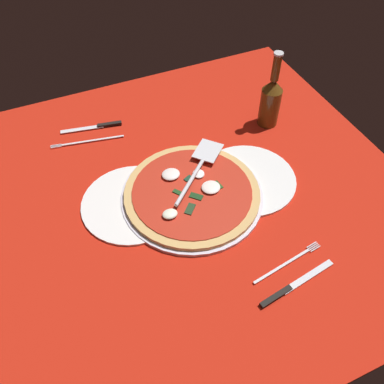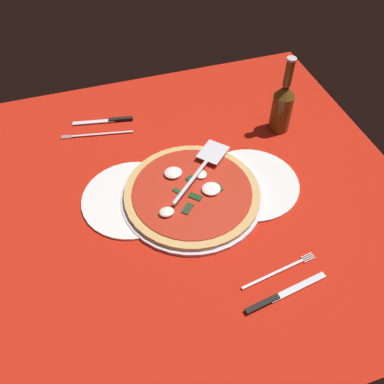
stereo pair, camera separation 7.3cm
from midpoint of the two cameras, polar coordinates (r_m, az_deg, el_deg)
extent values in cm
cube|color=#B71D0F|center=(107.66, -1.55, -0.23)|extent=(108.67, 108.67, 0.80)
cube|color=white|center=(91.65, -22.94, -20.83)|extent=(6.04, 6.04, 0.10)
cube|color=white|center=(97.35, -23.94, -14.44)|extent=(6.04, 6.04, 0.10)
cube|color=white|center=(104.15, -24.77, -8.81)|extent=(6.04, 6.04, 0.10)
cube|color=white|center=(111.83, -25.48, -3.92)|extent=(6.04, 6.04, 0.10)
cube|color=white|center=(120.24, -26.08, 0.32)|extent=(6.04, 6.04, 0.10)
cube|color=white|center=(88.16, -18.31, -23.33)|extent=(6.04, 6.04, 0.10)
cube|color=white|center=(93.29, -19.81, -16.56)|extent=(6.04, 6.04, 0.10)
cube|color=white|center=(99.63, -21.04, -10.57)|extent=(6.04, 6.04, 0.10)
cube|color=white|center=(106.96, -22.08, -5.35)|extent=(6.04, 6.04, 0.10)
cube|color=white|center=(115.10, -22.96, -0.82)|extent=(6.04, 6.04, 0.10)
cube|color=white|center=(123.87, -23.72, 3.08)|extent=(6.04, 6.04, 0.10)
cube|color=white|center=(133.17, -24.38, 6.46)|extent=(6.04, 6.04, 0.10)
cube|color=white|center=(142.88, -24.96, 9.38)|extent=(6.04, 6.04, 0.10)
cube|color=white|center=(89.86, -15.22, -18.78)|extent=(6.04, 6.04, 0.10)
cube|color=white|center=(95.67, -16.93, -12.44)|extent=(6.04, 6.04, 0.10)
cube|color=white|center=(102.57, -18.36, -6.88)|extent=(6.04, 6.04, 0.10)
cube|color=white|center=(110.37, -19.57, -2.07)|extent=(6.04, 6.04, 0.10)
cube|color=white|center=(118.88, -20.60, 2.09)|extent=(6.04, 6.04, 0.10)
cube|color=white|center=(127.97, -21.50, 5.67)|extent=(6.04, 6.04, 0.10)
cube|color=white|center=(137.52, -22.28, 8.77)|extent=(6.04, 6.04, 0.10)
cube|color=white|center=(87.14, -10.19, -21.02)|extent=(6.04, 6.04, 0.10)
cube|color=white|center=(92.33, -12.43, -14.38)|extent=(6.04, 6.04, 0.10)
cube|color=white|center=(98.73, -14.30, -8.52)|extent=(6.04, 6.04, 0.10)
cube|color=white|center=(106.12, -15.88, -3.41)|extent=(6.04, 6.04, 0.10)
cube|color=white|center=(114.31, -17.23, 1.01)|extent=(6.04, 6.04, 0.10)
cube|color=white|center=(123.15, -18.39, 4.81)|extent=(6.04, 6.04, 0.10)
cube|color=white|center=(132.49, -19.40, 8.09)|extent=(6.04, 6.04, 0.10)
cube|color=white|center=(142.25, -20.30, 10.92)|extent=(6.04, 6.04, 0.10)
cube|color=white|center=(85.18, -4.71, -23.21)|extent=(6.04, 6.04, 0.10)
cube|color=white|center=(89.68, -7.54, -16.36)|extent=(6.04, 6.04, 0.10)
cube|color=white|center=(95.49, -9.90, -10.22)|extent=(6.04, 6.04, 0.10)
cube|color=white|center=(102.41, -11.89, -4.84)|extent=(6.04, 6.04, 0.10)
cube|color=white|center=(110.22, -13.59, -0.16)|extent=(6.04, 6.04, 0.10)
cube|color=white|center=(118.74, -15.05, 3.86)|extent=(6.04, 6.04, 0.10)
cube|color=white|center=(127.84, -16.32, 7.33)|extent=(6.04, 6.04, 0.10)
cube|color=white|center=(137.40, -17.43, 10.33)|extent=(6.04, 6.04, 0.10)
cube|color=white|center=(87.78, -2.29, -18.32)|extent=(6.04, 6.04, 0.10)
cube|color=white|center=(92.93, -5.18, -11.97)|extent=(6.04, 6.04, 0.10)
cube|color=white|center=(99.29, -7.61, -6.34)|extent=(6.04, 6.04, 0.10)
cube|color=white|center=(106.65, -9.68, -1.42)|extent=(6.04, 6.04, 0.10)
cube|color=white|center=(114.80, -11.47, 2.83)|extent=(6.04, 6.04, 0.10)
cube|color=white|center=(123.60, -13.02, 6.50)|extent=(6.04, 6.04, 0.10)
cube|color=white|center=(132.92, -14.38, 9.66)|extent=(6.04, 6.04, 0.10)
cube|color=white|center=(142.64, -15.57, 12.39)|extent=(6.04, 6.04, 0.10)
cube|color=white|center=(86.68, 3.26, -20.19)|extent=(6.04, 6.04, 0.10)
cube|color=white|center=(91.10, -0.16, -13.71)|extent=(6.04, 6.04, 0.10)
cube|color=white|center=(96.83, -3.05, -7.89)|extent=(6.04, 6.04, 0.10)
cube|color=white|center=(103.66, -5.53, -2.75)|extent=(6.04, 6.04, 0.10)
cube|color=white|center=(111.38, -7.66, 1.72)|extent=(6.04, 6.04, 0.10)
cube|color=white|center=(119.82, -9.51, 5.58)|extent=(6.04, 6.04, 0.10)
cube|color=white|center=(128.85, -11.13, 8.92)|extent=(6.04, 6.04, 0.10)
cube|color=white|center=(138.33, -12.56, 11.80)|extent=(6.04, 6.04, 0.10)
cube|color=white|center=(86.42, 9.03, -21.90)|extent=(6.04, 6.04, 0.10)
cube|color=white|center=(90.05, 5.10, -15.41)|extent=(6.04, 6.04, 0.10)
cube|color=white|center=(95.08, 1.74, -9.45)|extent=(6.04, 6.04, 0.10)
cube|color=white|center=(101.31, -1.14, -4.13)|extent=(6.04, 6.04, 0.10)
cube|color=white|center=(108.52, -3.64, 0.54)|extent=(6.04, 6.04, 0.10)
cube|color=white|center=(116.55, -5.80, 4.59)|extent=(6.04, 6.04, 0.10)
cube|color=white|center=(125.22, -7.70, 8.10)|extent=(6.04, 6.04, 0.10)
cube|color=white|center=(134.43, -9.37, 11.14)|extent=(6.04, 6.04, 0.10)
cube|color=white|center=(144.05, -10.85, 13.77)|extent=(6.04, 6.04, 0.10)
cube|color=white|center=(87.00, 14.91, -23.41)|extent=(6.04, 6.04, 0.10)
cube|color=white|center=(89.80, 10.52, -17.00)|extent=(6.04, 6.04, 0.10)
cube|color=white|center=(94.07, 6.72, -10.99)|extent=(6.04, 6.04, 0.10)
cube|color=white|center=(99.63, 3.43, -5.54)|extent=(6.04, 6.04, 0.10)
cube|color=white|center=(106.28, 0.58, -0.71)|extent=(6.04, 6.04, 0.10)
cube|color=white|center=(113.82, -1.91, 3.53)|extent=(6.04, 6.04, 0.10)
cube|color=white|center=(122.10, -4.10, 7.21)|extent=(6.04, 6.04, 0.10)
cube|color=white|center=(130.96, -6.03, 10.40)|extent=(6.04, 6.04, 0.10)
cube|color=white|center=(140.31, -7.74, 13.16)|extent=(6.04, 6.04, 0.10)
cube|color=white|center=(90.36, 16.00, -18.44)|extent=(6.04, 6.04, 0.10)
cube|color=white|center=(93.83, 11.82, -12.47)|extent=(6.04, 6.04, 0.10)
cube|color=white|center=(98.67, 8.16, -6.96)|extent=(6.04, 6.04, 0.10)
cube|color=white|center=(104.68, 4.95, -1.99)|extent=(6.04, 6.04, 0.10)
cube|color=white|center=(111.68, 2.14, 2.40)|extent=(6.04, 6.04, 0.10)
cube|color=white|center=(119.49, -0.34, 6.24)|extent=(6.04, 6.04, 0.10)
cube|color=white|center=(127.97, -2.53, 9.59)|extent=(6.04, 6.04, 0.10)
cube|color=white|center=(136.99, -4.47, 12.49)|extent=(6.04, 6.04, 0.10)
cube|color=white|center=(146.45, -6.21, 15.01)|extent=(6.04, 6.04, 0.10)
cube|color=white|center=(91.71, 21.46, -19.69)|extent=(6.04, 6.04, 0.10)
cube|color=white|center=(94.37, 16.96, -13.85)|extent=(6.04, 6.04, 0.10)
cube|color=white|center=(98.44, 12.97, -8.34)|extent=(6.04, 6.04, 0.10)
cube|color=white|center=(103.77, 9.44, -3.29)|extent=(6.04, 6.04, 0.10)
cube|color=white|center=(110.16, 6.32, 1.22)|extent=(6.04, 6.04, 0.10)
cube|color=white|center=(117.46, 3.56, 5.21)|extent=(6.04, 6.04, 0.10)
cube|color=white|center=(125.49, 1.11, 8.70)|extent=(6.04, 6.04, 0.10)
cube|color=white|center=(134.13, -1.08, 11.74)|extent=(6.04, 6.04, 0.10)
cube|color=white|center=(143.27, -3.03, 14.39)|extent=(6.04, 6.04, 0.10)
cube|color=white|center=(95.66, 22.06, -15.10)|extent=(6.04, 6.04, 0.10)
cube|color=white|center=(98.95, 17.80, -9.66)|extent=(6.04, 6.04, 0.10)
cube|color=white|center=(103.55, 13.99, -4.59)|extent=(6.04, 6.04, 0.10)
cube|color=white|center=(109.29, 10.59, 0.01)|extent=(6.04, 6.04, 0.10)
cube|color=white|center=(116.02, 7.56, 4.12)|extent=(6.04, 6.04, 0.10)
cube|color=white|center=(123.55, 4.85, 7.75)|extent=(6.04, 6.04, 0.10)
cube|color=white|center=(131.77, 2.43, 10.92)|extent=(6.04, 6.04, 0.10)
cube|color=white|center=(140.54, 0.26, 13.70)|extent=(6.04, 6.04, 0.10)
cube|color=white|center=(149.78, -1.69, 16.13)|extent=(6.04, 6.04, 0.10)
cube|color=white|center=(100.19, 22.58, -10.89)|extent=(6.04, 6.04, 0.10)
cube|color=white|center=(104.03, 18.54, -5.86)|extent=(6.04, 6.04, 0.10)
cube|color=white|center=(109.09, 14.90, -1.21)|extent=(6.04, 6.04, 0.10)
cube|color=white|center=(115.19, 11.62, 2.99)|extent=(6.04, 6.04, 0.10)
cube|color=white|center=(122.18, 8.68, 6.74)|extent=(6.04, 6.04, 0.10)
cube|color=white|center=(129.93, 6.03, 10.04)|extent=(6.04, 6.04, 0.10)
cube|color=white|center=(138.29, 3.65, 12.94)|extent=(6.04, 6.04, 0.10)
cube|color=white|center=(147.17, 1.50, 15.48)|extent=(6.04, 6.04, 0.10)
cube|color=white|center=(105.21, 23.04, -7.07)|extent=(6.04, 6.04, 0.10)
cube|color=white|center=(109.55, 19.20, -2.42)|extent=(6.04, 6.04, 0.10)
cube|color=white|center=(114.99, 15.72, 1.84)|extent=(6.04, 6.04, 0.10)
cube|color=white|center=(121.40, 12.56, 5.67)|extent=(6.04, 6.04, 0.10)
cube|color=white|center=(128.62, 9.70, 9.09)|extent=(6.04, 6.04, 0.10)
cube|color=white|center=(136.54, 7.11, 12.11)|extent=(6.04, 6.04, 0.10)
cube|color=white|center=(145.02, 4.77, 14.76)|extent=(6.04, 6.04, 0.10)
cube|color=white|center=(153.99, 2.65, 17.09)|extent=(6.04, 6.04, 0.10)
cube|color=white|center=(115.43, 19.80, 0.68)|extent=(6.04, 6.04, 0.10)
cube|color=white|center=(121.22, 16.45, 4.58)|extent=(6.04, 6.04, 0.10)
cube|color=white|center=(127.88, 13.41, 8.09)|extent=(6.04, 6.04, 0.10)
cube|color=white|center=(135.30, 10.63, 11.21)|extent=(6.04, 6.04, 0.10)
cube|color=white|center=(143.35, 8.11, 13.98)|extent=(6.04, 6.04, 0.10)
cube|color=white|center=(151.93, 5.81, 16.42)|extent=(6.04, 6.04, 0.10)
cube|color=white|center=(121.63, 20.33, 3.46)|extent=(6.04, 6.04, 0.10)
cube|color=white|center=(127.70, 17.12, 7.05)|extent=(6.04, 6.04, 0.10)
cube|color=white|center=(134.59, 14.18, 10.26)|extent=(6.04, 6.04, 0.10)
cube|color=white|center=(142.17, 11.49, 13.13)|extent=(6.04, 6.04, 0.10)
cube|color=white|center=(150.34, 9.03, 15.67)|extent=(6.04, 6.04, 0.10)
cube|color=white|center=(159.00, 6.78, 17.92)|extent=(6.04, 6.04, 0.10)
cube|color=white|center=(128.10, 20.82, 5.98)|extent=(6.04, 6.04, 0.10)
cube|color=white|center=(134.42, 17.73, 9.27)|extent=(6.04, 6.04, 0.10)
cube|color=white|center=(141.50, 14.89, 12.23)|extent=(6.04, 6.04, 0.10)
cube|color=white|center=(149.21, 12.28, 14.87)|extent=(6.04, 6.04, 0.10)
cube|color=white|center=(157.48, 9.88, 17.21)|extent=(6.04, 6.04, 0.10)
cylinder|color=silver|center=(105.49, -1.97, -0.66)|extent=(36.07, 36.07, 1.28)
cylinder|color=white|center=(105.69, -10.12, -1.66)|extent=(25.67, 25.67, 1.00)
cylinder|color=white|center=(110.09, 5.79, 1.67)|extent=(25.41, 25.41, 1.00)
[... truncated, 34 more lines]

